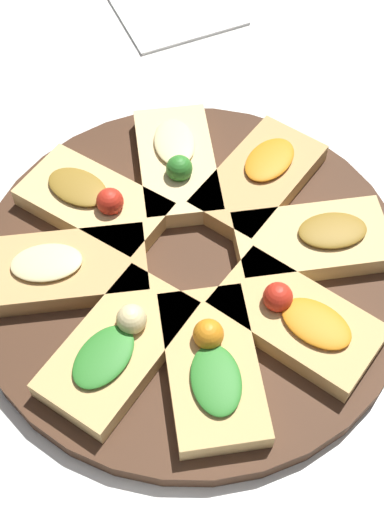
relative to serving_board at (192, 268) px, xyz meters
name	(u,v)px	position (x,y,z in m)	size (l,w,h in m)	color
ground_plane	(192,273)	(0.00, 0.00, -0.01)	(3.00, 3.00, 0.00)	silver
serving_board	(192,268)	(0.00, 0.00, 0.00)	(0.38, 0.38, 0.02)	#422819
focaccia_slice_0	(212,366)	(0.03, 0.10, 0.02)	(0.11, 0.15, 0.04)	tan
focaccia_slice_1	(297,319)	(-0.05, 0.09, 0.02)	(0.12, 0.15, 0.04)	tan
focaccia_slice_2	(313,240)	(-0.10, 0.03, 0.02)	(0.15, 0.11, 0.03)	#DBB775
focaccia_slice_3	(260,178)	(-0.09, -0.05, 0.02)	(0.15, 0.12, 0.03)	tan
focaccia_slice_4	(177,163)	(-0.03, -0.10, 0.02)	(0.11, 0.15, 0.04)	#E5C689
focaccia_slice_5	(94,202)	(0.05, -0.09, 0.02)	(0.13, 0.15, 0.04)	#DBB775
focaccia_slice_6	(67,268)	(0.10, -0.04, 0.02)	(0.15, 0.11, 0.03)	tan
focaccia_slice_7	(118,347)	(0.09, 0.05, 0.02)	(0.15, 0.13, 0.04)	tan
napkin_stack	(177,8)	(-0.15, -0.34, -0.01)	(0.13, 0.11, 0.01)	white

